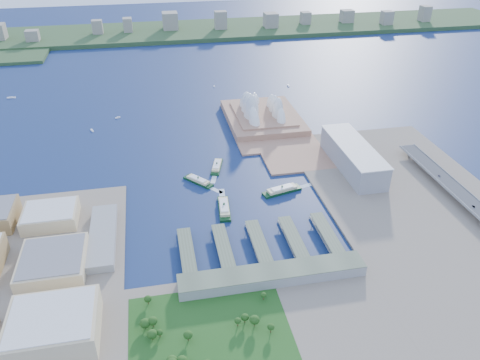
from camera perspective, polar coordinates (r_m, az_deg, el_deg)
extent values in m
plane|color=#0D1E40|center=(611.12, -0.61, -3.95)|extent=(3000.00, 3000.00, 0.00)
cube|color=gray|center=(544.67, -25.79, -12.57)|extent=(220.00, 390.00, 3.00)
cube|color=gray|center=(457.42, 4.55, -18.66)|extent=(720.00, 180.00, 3.00)
cube|color=gray|center=(653.45, 21.46, -3.68)|extent=(240.00, 500.00, 3.00)
cube|color=#9F7257|center=(853.15, 3.27, 6.78)|extent=(135.00, 220.00, 3.00)
cube|color=#2D4926|center=(1515.62, -7.85, 17.50)|extent=(2200.00, 260.00, 12.00)
cube|color=gray|center=(720.14, 13.60, 2.80)|extent=(45.00, 155.00, 35.00)
cube|color=gray|center=(505.18, 3.99, -11.50)|extent=(200.00, 28.00, 12.00)
imported|color=slate|center=(664.75, 26.58, -2.88)|extent=(1.53, 4.38, 1.44)
imported|color=slate|center=(717.91, 23.10, 0.50)|extent=(1.89, 4.65, 1.35)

